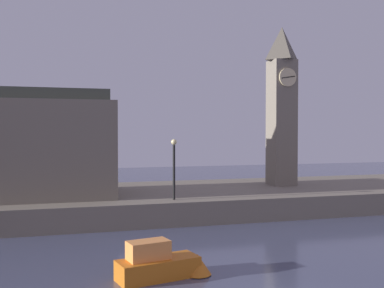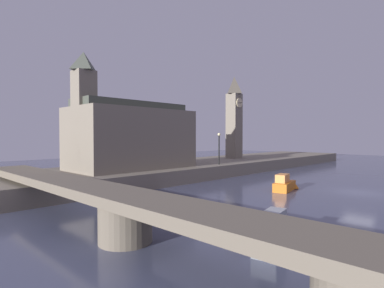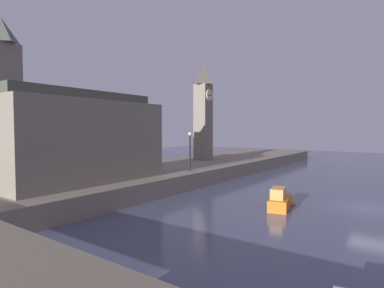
% 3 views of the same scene
% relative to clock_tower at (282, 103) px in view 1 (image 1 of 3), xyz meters
% --- Properties ---
extents(far_embankment, '(70.00, 12.00, 1.50)m').
position_rel_clock_tower_xyz_m(far_embankment, '(-9.81, -0.63, -7.31)').
color(far_embankment, slate).
rests_on(far_embankment, ground).
extents(clock_tower, '(2.08, 2.14, 12.68)m').
position_rel_clock_tower_xyz_m(clock_tower, '(0.00, 0.00, 0.00)').
color(clock_tower, slate).
rests_on(clock_tower, far_embankment).
extents(parliament_hall, '(12.72, 6.88, 11.35)m').
position_rel_clock_tower_xyz_m(parliament_hall, '(-20.29, -1.25, -3.04)').
color(parliament_hall, slate).
rests_on(parliament_hall, far_embankment).
extents(streetlamp, '(0.36, 0.36, 3.82)m').
position_rel_clock_tower_xyz_m(streetlamp, '(-10.21, -5.29, -4.17)').
color(streetlamp, black).
rests_on(streetlamp, far_embankment).
extents(boat_patrol_orange, '(4.00, 1.91, 1.52)m').
position_rel_clock_tower_xyz_m(boat_patrol_orange, '(-13.10, -15.48, -7.51)').
color(boat_patrol_orange, orange).
rests_on(boat_patrol_orange, ground).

